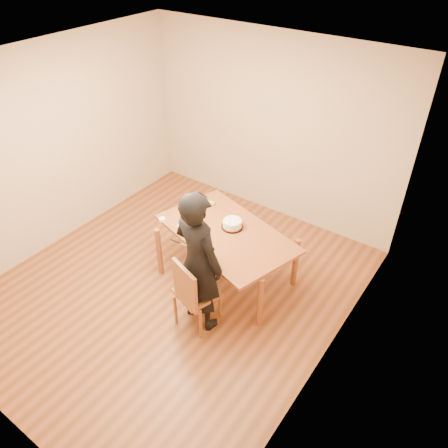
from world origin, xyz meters
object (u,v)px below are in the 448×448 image
Objects in this scene: cake_plate at (232,227)px; dining_chair at (197,293)px; cake at (232,224)px; person at (198,262)px; dining_table at (226,233)px.

dining_chair is at bearing -80.72° from cake_plate.
dining_chair is at bearing -80.72° from cake.
person is at bearing -80.23° from cake.
dining_chair is 0.42m from person.
dining_chair is 1.57× the size of cake_plate.
dining_chair is at bearing -62.71° from dining_table.
cake_plate is 1.15× the size of cake.
dining_table is 7.22× the size of cake.
dining_chair is 0.24× the size of person.
cake_plate is (-0.15, 0.89, 0.31)m from dining_chair.
dining_table is 0.14m from cake.
cake is (0.00, 0.12, 0.08)m from dining_table.
cake_plate reaches higher than dining_table.
dining_table is at bearing -69.70° from person.
cake_plate is at bearing -71.55° from person.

